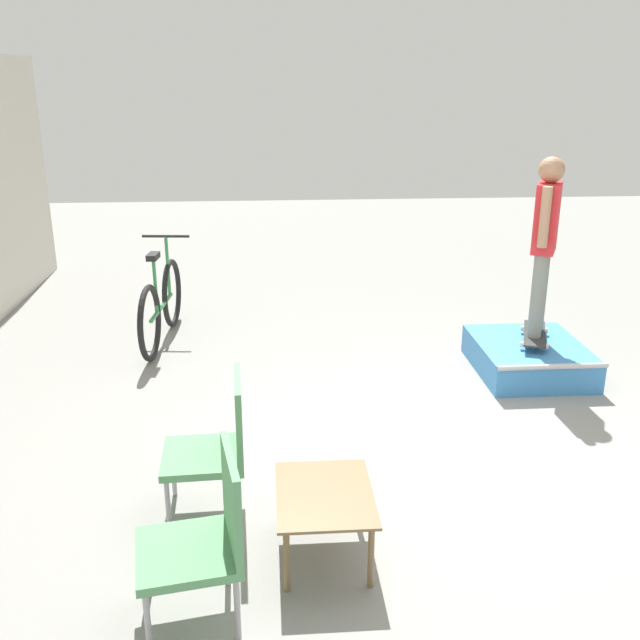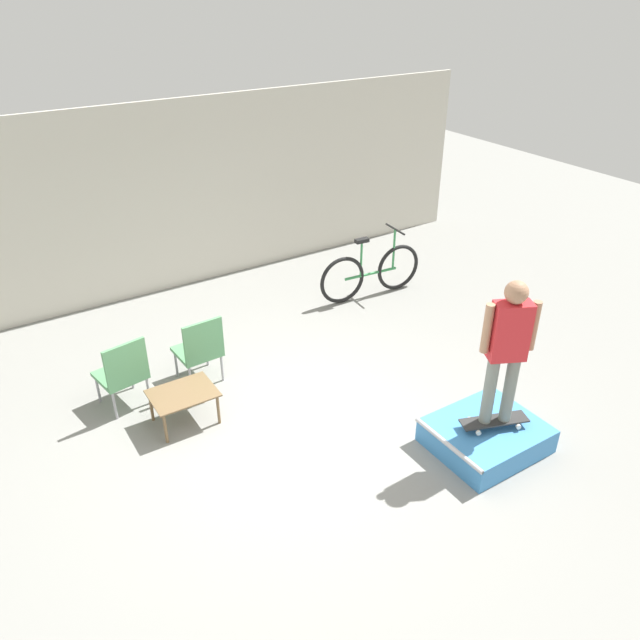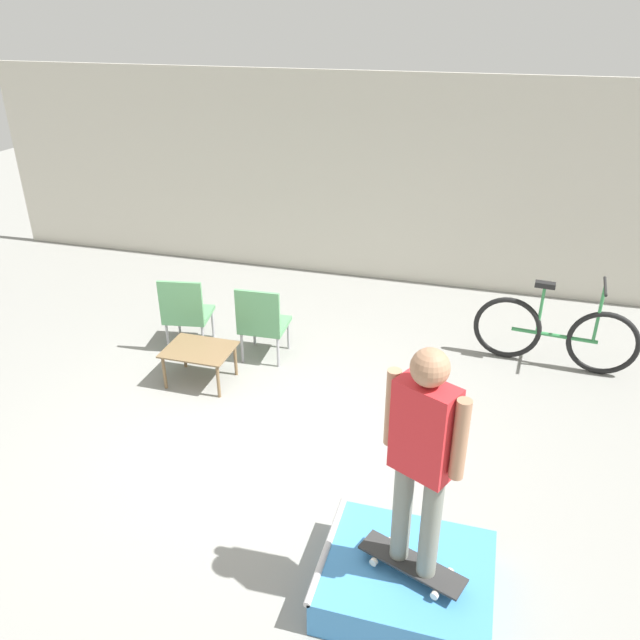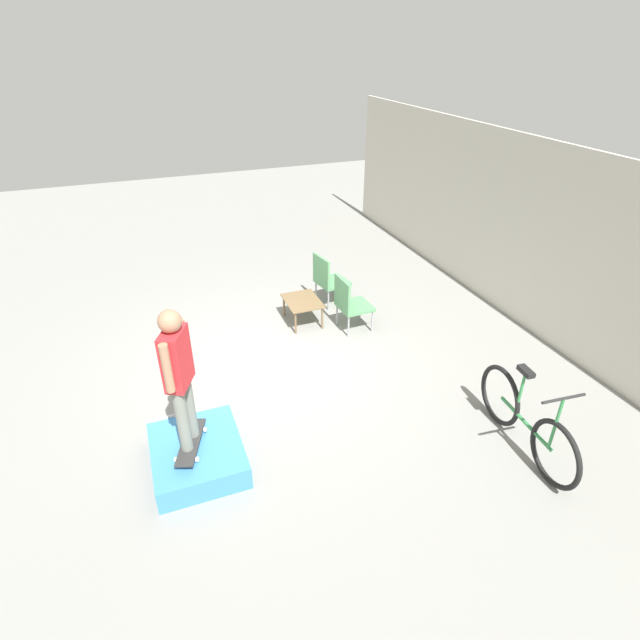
{
  "view_description": "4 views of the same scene",
  "coord_description": "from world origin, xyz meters",
  "px_view_note": "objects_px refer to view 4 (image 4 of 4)",
  "views": [
    {
      "loc": [
        -4.64,
        1.18,
        2.74
      ],
      "look_at": [
        0.35,
        0.81,
        1.03
      ],
      "focal_mm": 40.0,
      "sensor_mm": 36.0,
      "label": 1
    },
    {
      "loc": [
        -2.81,
        -4.87,
        4.67
      ],
      "look_at": [
        0.6,
        0.48,
        1.08
      ],
      "focal_mm": 35.0,
      "sensor_mm": 36.0,
      "label": 2
    },
    {
      "loc": [
        1.9,
        -4.47,
        3.8
      ],
      "look_at": [
        0.4,
        0.79,
        1.02
      ],
      "focal_mm": 35.0,
      "sensor_mm": 36.0,
      "label": 3
    },
    {
      "loc": [
        6.06,
        -1.49,
        4.36
      ],
      "look_at": [
        0.71,
        0.55,
        1.04
      ],
      "focal_mm": 28.0,
      "sensor_mm": 36.0,
      "label": 4
    }
  ],
  "objects_px": {
    "skateboard_on_ramp": "(191,442)",
    "coffee_table": "(303,303)",
    "skate_ramp_box": "(197,454)",
    "bicycle": "(526,421)",
    "patio_chair_right": "(350,302)",
    "person_skater": "(178,370)",
    "patio_chair_left": "(328,278)"
  },
  "relations": [
    {
      "from": "skate_ramp_box",
      "to": "patio_chair_left",
      "type": "distance_m",
      "value": 4.25
    },
    {
      "from": "patio_chair_right",
      "to": "bicycle",
      "type": "bearing_deg",
      "value": -168.82
    },
    {
      "from": "skateboard_on_ramp",
      "to": "patio_chair_left",
      "type": "height_order",
      "value": "patio_chair_left"
    },
    {
      "from": "coffee_table",
      "to": "bicycle",
      "type": "xyz_separation_m",
      "value": [
        3.77,
        1.46,
        0.05
      ]
    },
    {
      "from": "coffee_table",
      "to": "patio_chair_right",
      "type": "xyz_separation_m",
      "value": [
        0.5,
        0.65,
        0.15
      ]
    },
    {
      "from": "skateboard_on_ramp",
      "to": "patio_chair_right",
      "type": "relative_size",
      "value": 0.82
    },
    {
      "from": "bicycle",
      "to": "patio_chair_right",
      "type": "bearing_deg",
      "value": -160.99
    },
    {
      "from": "patio_chair_right",
      "to": "bicycle",
      "type": "relative_size",
      "value": 0.52
    },
    {
      "from": "person_skater",
      "to": "skate_ramp_box",
      "type": "bearing_deg",
      "value": 149.15
    },
    {
      "from": "person_skater",
      "to": "patio_chair_right",
      "type": "distance_m",
      "value": 3.74
    },
    {
      "from": "skateboard_on_ramp",
      "to": "coffee_table",
      "type": "xyz_separation_m",
      "value": [
        -2.69,
        2.26,
        -0.01
      ]
    },
    {
      "from": "skate_ramp_box",
      "to": "person_skater",
      "type": "xyz_separation_m",
      "value": [
        0.03,
        -0.05,
        1.22
      ]
    },
    {
      "from": "coffee_table",
      "to": "bicycle",
      "type": "height_order",
      "value": "bicycle"
    },
    {
      "from": "patio_chair_right",
      "to": "person_skater",
      "type": "bearing_deg",
      "value": 124.27
    },
    {
      "from": "bicycle",
      "to": "skateboard_on_ramp",
      "type": "bearing_deg",
      "value": -101.21
    },
    {
      "from": "patio_chair_left",
      "to": "bicycle",
      "type": "height_order",
      "value": "bicycle"
    },
    {
      "from": "patio_chair_left",
      "to": "skate_ramp_box",
      "type": "bearing_deg",
      "value": 127.79
    },
    {
      "from": "person_skater",
      "to": "patio_chair_right",
      "type": "bearing_deg",
      "value": 152.88
    },
    {
      "from": "person_skater",
      "to": "bicycle",
      "type": "distance_m",
      "value": 3.99
    },
    {
      "from": "skate_ramp_box",
      "to": "skateboard_on_ramp",
      "type": "height_order",
      "value": "skateboard_on_ramp"
    },
    {
      "from": "patio_chair_left",
      "to": "patio_chair_right",
      "type": "xyz_separation_m",
      "value": [
        0.98,
        -0.0,
        0.0
      ]
    },
    {
      "from": "skate_ramp_box",
      "to": "bicycle",
      "type": "relative_size",
      "value": 0.66
    },
    {
      "from": "coffee_table",
      "to": "skate_ramp_box",
      "type": "bearing_deg",
      "value": -39.73
    },
    {
      "from": "skate_ramp_box",
      "to": "coffee_table",
      "type": "bearing_deg",
      "value": 140.27
    },
    {
      "from": "skateboard_on_ramp",
      "to": "patio_chair_left",
      "type": "distance_m",
      "value": 4.3
    },
    {
      "from": "skateboard_on_ramp",
      "to": "coffee_table",
      "type": "bearing_deg",
      "value": 159.95
    },
    {
      "from": "patio_chair_right",
      "to": "bicycle",
      "type": "xyz_separation_m",
      "value": [
        3.28,
        0.81,
        -0.1
      ]
    },
    {
      "from": "skateboard_on_ramp",
      "to": "coffee_table",
      "type": "height_order",
      "value": "coffee_table"
    },
    {
      "from": "patio_chair_right",
      "to": "skateboard_on_ramp",
      "type": "bearing_deg",
      "value": 124.27
    },
    {
      "from": "patio_chair_left",
      "to": "skateboard_on_ramp",
      "type": "bearing_deg",
      "value": 127.59
    },
    {
      "from": "person_skater",
      "to": "patio_chair_left",
      "type": "distance_m",
      "value": 4.38
    },
    {
      "from": "skateboard_on_ramp",
      "to": "person_skater",
      "type": "relative_size",
      "value": 0.46
    }
  ]
}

